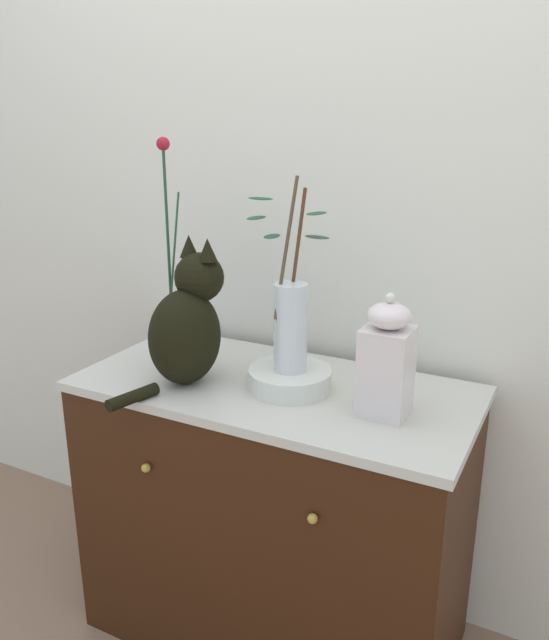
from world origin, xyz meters
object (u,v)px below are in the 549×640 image
cat_sitting (187,324)px  vase_glass_clear (290,321)px  vase_slim_green (171,299)px  sideboard (274,514)px  jar_lidded_porcelain (387,361)px  bowl_porcelain (290,379)px

cat_sitting → vase_glass_clear: 0.27m
vase_slim_green → vase_glass_clear: (0.39, -0.03, 0.00)m
sideboard → jar_lidded_porcelain: (0.31, -0.03, 0.54)m
sideboard → jar_lidded_porcelain: jar_lidded_porcelain is taller
bowl_porcelain → vase_glass_clear: bearing=136.4°
jar_lidded_porcelain → bowl_porcelain: bearing=174.1°
vase_slim_green → bowl_porcelain: vase_slim_green is taller
vase_slim_green → bowl_porcelain: size_ratio=2.89×
sideboard → vase_slim_green: size_ratio=1.68×
cat_sitting → vase_slim_green: (-0.13, 0.11, 0.02)m
vase_slim_green → sideboard: bearing=-4.3°
vase_slim_green → vase_glass_clear: size_ratio=1.29×
bowl_porcelain → vase_glass_clear: vase_glass_clear is taller
cat_sitting → vase_glass_clear: bearing=17.2°
sideboard → cat_sitting: (-0.21, -0.09, 0.57)m
vase_glass_clear → cat_sitting: bearing=-162.8°
vase_glass_clear → jar_lidded_porcelain: 0.27m
jar_lidded_porcelain → vase_glass_clear: bearing=173.8°
vase_slim_green → cat_sitting: bearing=-40.2°
vase_slim_green → bowl_porcelain: bearing=-4.9°
sideboard → vase_glass_clear: vase_glass_clear is taller
cat_sitting → vase_glass_clear: (0.26, 0.08, 0.02)m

